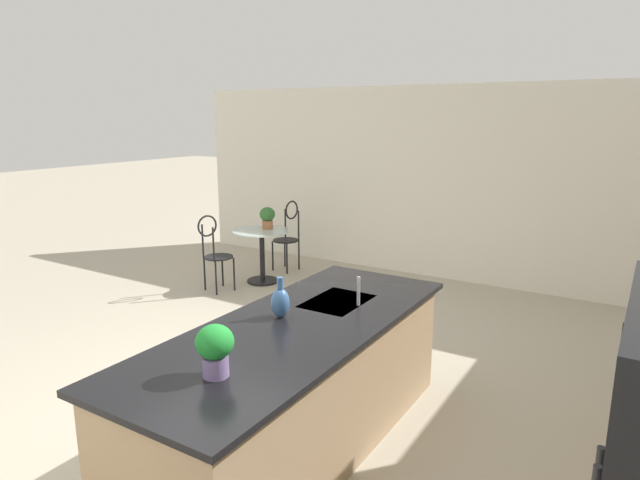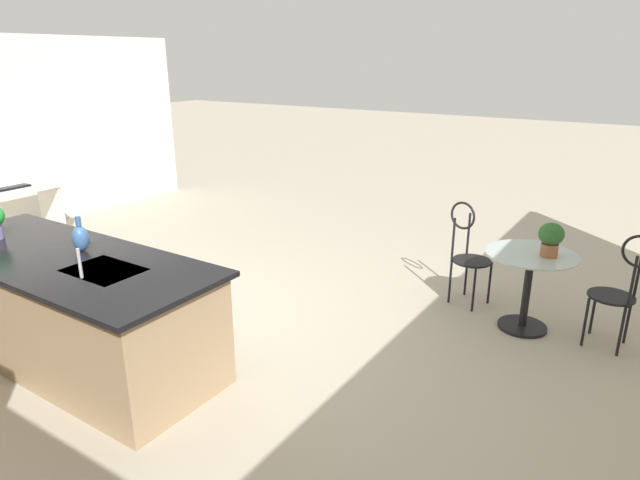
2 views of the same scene
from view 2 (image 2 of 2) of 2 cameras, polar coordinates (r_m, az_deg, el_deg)
ground_plane at (r=5.33m, az=-14.63°, el=-8.84°), size 40.00×40.00×0.00m
kitchen_island at (r=4.91m, az=-24.79°, el=-6.49°), size 2.80×1.06×0.92m
bistro_table at (r=5.31m, az=20.86°, el=-4.28°), size 0.80×0.80×0.74m
chair_near_window at (r=5.67m, az=15.18°, el=-0.89°), size 0.52×0.47×1.04m
chair_by_island at (r=5.26m, az=28.92°, el=-4.21°), size 0.50×0.41×1.04m
sink_faucet at (r=4.18m, az=-23.80°, el=-2.24°), size 0.02×0.02×0.22m
writing_desk at (r=8.32m, az=-29.73°, el=2.98°), size 0.60×1.20×0.74m
keyboard at (r=8.33m, az=-29.46°, el=4.79°), size 0.16×0.44×0.03m
potted_plant_on_table at (r=5.14m, az=22.96°, el=0.24°), size 0.22×0.22×0.30m
vase_on_counter at (r=4.76m, az=-23.72°, el=0.21°), size 0.13×0.13×0.29m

